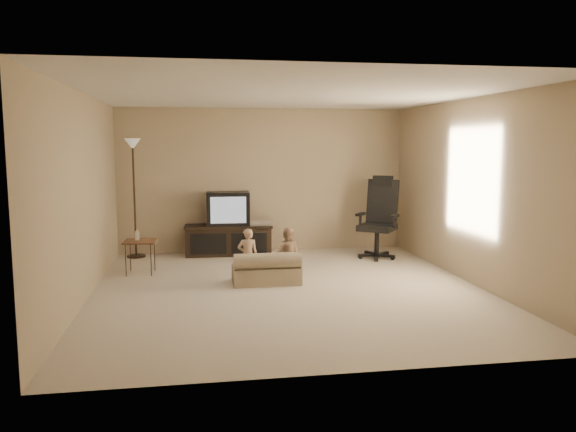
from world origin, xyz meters
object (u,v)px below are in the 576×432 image
tv_stand (229,229)px  toddler_left (248,256)px  office_chair (379,229)px  toddler_right (287,254)px  side_table (140,241)px  floor_lamp (133,171)px  child_sofa (267,271)px

tv_stand → toddler_left: (0.13, -2.07, -0.07)m
office_chair → toddler_right: 2.17m
side_table → floor_lamp: 1.59m
tv_stand → toddler_right: tv_stand is taller
tv_stand → floor_lamp: bearing=-178.2°
office_chair → toddler_right: size_ratio=1.86×
floor_lamp → child_sofa: bearing=-48.2°
floor_lamp → side_table: bearing=-81.5°
office_chair → floor_lamp: floor_lamp is taller
tv_stand → floor_lamp: floor_lamp is taller
tv_stand → side_table: 1.84m
side_table → toddler_left: size_ratio=0.88×
floor_lamp → toddler_left: bearing=-51.1°
side_table → floor_lamp: (-0.19, 1.25, 0.97)m
side_table → toddler_right: toddler_right is taller
tv_stand → toddler_right: 2.08m
toddler_left → floor_lamp: bearing=-47.1°
office_chair → floor_lamp: size_ratio=0.69×
tv_stand → toddler_right: bearing=-68.1°
floor_lamp → toddler_left: size_ratio=2.62×
office_chair → toddler_left: (-2.31, -1.39, -0.11)m
office_chair → side_table: (-3.81, -0.56, -0.01)m
child_sofa → office_chair: bearing=35.4°
side_table → floor_lamp: size_ratio=0.34×
toddler_right → floor_lamp: bearing=-16.6°
side_table → toddler_right: bearing=-19.4°
office_chair → child_sofa: size_ratio=1.49×
child_sofa → toddler_right: 0.41m
child_sofa → toddler_right: toddler_right is taller
toddler_right → toddler_left: bearing=36.0°
tv_stand → side_table: (-1.37, -1.23, 0.03)m
toddler_left → toddler_right: bearing=-164.7°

